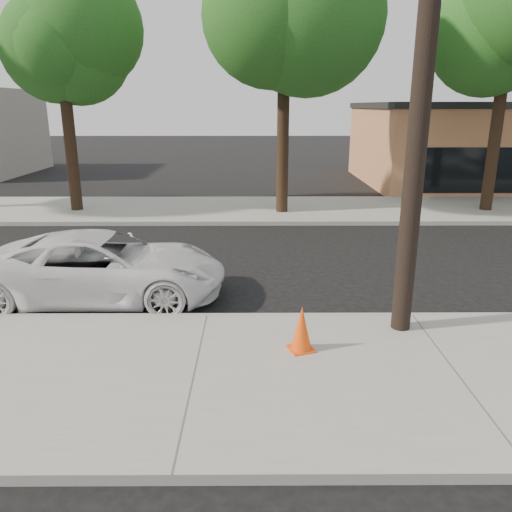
{
  "coord_description": "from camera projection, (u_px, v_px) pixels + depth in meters",
  "views": [
    {
      "loc": [
        0.91,
        -11.07,
        4.06
      ],
      "look_at": [
        0.96,
        -0.97,
        1.0
      ],
      "focal_mm": 35.0,
      "sensor_mm": 36.0,
      "label": 1
    }
  ],
  "objects": [
    {
      "name": "ground",
      "position": [
        215.0,
        285.0,
        11.76
      ],
      "size": [
        120.0,
        120.0,
        0.0
      ],
      "primitive_type": "plane",
      "color": "black",
      "rests_on": "ground"
    },
    {
      "name": "near_sidewalk",
      "position": [
        194.0,
        377.0,
        7.63
      ],
      "size": [
        90.0,
        4.4,
        0.15
      ],
      "primitive_type": "cube",
      "color": "gray",
      "rests_on": "ground"
    },
    {
      "name": "far_sidewalk",
      "position": [
        231.0,
        209.0,
        19.88
      ],
      "size": [
        90.0,
        5.0,
        0.15
      ],
      "primitive_type": "cube",
      "color": "gray",
      "rests_on": "ground"
    },
    {
      "name": "curb_near",
      "position": [
        207.0,
        318.0,
        9.73
      ],
      "size": [
        90.0,
        0.12,
        0.16
      ],
      "primitive_type": "cube",
      "color": "#9E9B93",
      "rests_on": "ground"
    },
    {
      "name": "utility_pole",
      "position": [
        424.0,
        63.0,
        7.84
      ],
      "size": [
        1.4,
        0.34,
        9.0
      ],
      "color": "black",
      "rests_on": "near_sidewalk"
    },
    {
      "name": "tree_b",
      "position": [
        64.0,
        44.0,
        17.66
      ],
      "size": [
        4.34,
        4.2,
        8.45
      ],
      "color": "black",
      "rests_on": "far_sidewalk"
    },
    {
      "name": "tree_c",
      "position": [
        291.0,
        18.0,
        17.08
      ],
      "size": [
        4.96,
        4.8,
        9.55
      ],
      "color": "black",
      "rests_on": "far_sidewalk"
    },
    {
      "name": "police_cruiser",
      "position": [
        103.0,
        267.0,
        10.71
      ],
      "size": [
        5.27,
        2.45,
        1.46
      ],
      "primitive_type": "imported",
      "rotation": [
        0.0,
        0.0,
        1.58
      ],
      "color": "white",
      "rests_on": "ground"
    },
    {
      "name": "traffic_cone",
      "position": [
        302.0,
        329.0,
        8.22
      ],
      "size": [
        0.5,
        0.5,
        0.77
      ],
      "rotation": [
        0.0,
        0.0,
        0.32
      ],
      "color": "#FF4D0D",
      "rests_on": "near_sidewalk"
    }
  ]
}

